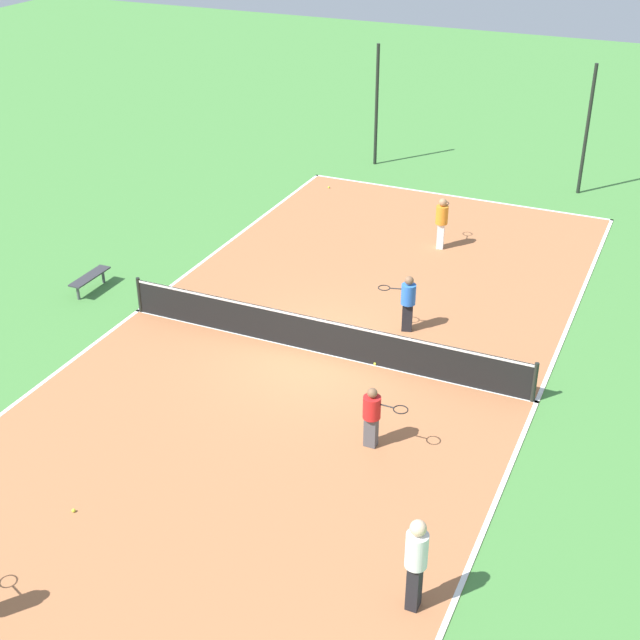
% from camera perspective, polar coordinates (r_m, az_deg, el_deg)
% --- Properties ---
extents(ground_plane, '(80.00, 80.00, 0.00)m').
position_cam_1_polar(ground_plane, '(21.23, 0.00, -2.13)').
color(ground_plane, '#47843D').
extents(court_surface, '(10.44, 22.77, 0.02)m').
position_cam_1_polar(court_surface, '(21.23, 0.00, -2.11)').
color(court_surface, '#AD6B42').
rests_on(court_surface, ground_plane).
extents(tennis_net, '(10.24, 0.10, 0.96)m').
position_cam_1_polar(tennis_net, '(20.98, 0.00, -0.93)').
color(tennis_net, black).
rests_on(tennis_net, court_surface).
extents(bench, '(0.36, 1.40, 0.45)m').
position_cam_1_polar(bench, '(24.73, -14.51, 2.62)').
color(bench, '#333338').
rests_on(bench, ground_plane).
extents(player_near_white, '(0.36, 0.36, 1.77)m').
position_cam_1_polar(player_near_white, '(14.33, 6.17, -14.94)').
color(player_near_white, black).
rests_on(player_near_white, court_surface).
extents(player_coach_red, '(0.94, 0.36, 1.36)m').
position_cam_1_polar(player_coach_red, '(17.76, 3.36, -6.02)').
color(player_coach_red, '#4C4C51').
rests_on(player_coach_red, court_surface).
extents(player_center_orange, '(0.52, 0.98, 1.56)m').
position_cam_1_polar(player_center_orange, '(26.52, 7.79, 6.36)').
color(player_center_orange, white).
rests_on(player_center_orange, court_surface).
extents(player_near_blue, '(0.99, 0.57, 1.48)m').
position_cam_1_polar(player_near_blue, '(21.87, 5.63, 1.28)').
color(player_near_blue, black).
rests_on(player_near_blue, court_surface).
extents(tennis_ball_near_net, '(0.07, 0.07, 0.07)m').
position_cam_1_polar(tennis_ball_near_net, '(31.30, 0.57, 8.50)').
color(tennis_ball_near_net, '#CCE033').
rests_on(tennis_ball_near_net, court_surface).
extents(tennis_ball_midcourt, '(0.07, 0.07, 0.07)m').
position_cam_1_polar(tennis_ball_midcourt, '(20.75, 3.54, -2.82)').
color(tennis_ball_midcourt, '#CCE033').
rests_on(tennis_ball_midcourt, court_surface).
extents(tennis_ball_far_baseline, '(0.07, 0.07, 0.07)m').
position_cam_1_polar(tennis_ball_far_baseline, '(17.18, -15.50, -11.67)').
color(tennis_ball_far_baseline, '#CCE033').
rests_on(tennis_ball_far_baseline, court_surface).
extents(fence_post_back_left, '(0.12, 0.12, 4.39)m').
position_cam_1_polar(fence_post_back_left, '(33.23, 3.64, 13.53)').
color(fence_post_back_left, black).
rests_on(fence_post_back_left, ground_plane).
extents(fence_post_back_right, '(0.12, 0.12, 4.39)m').
position_cam_1_polar(fence_post_back_right, '(31.52, 16.71, 11.55)').
color(fence_post_back_right, black).
rests_on(fence_post_back_right, ground_plane).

